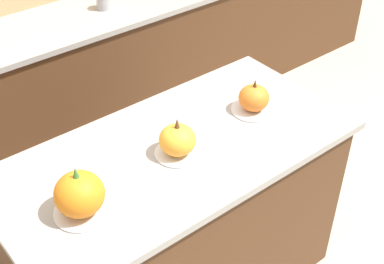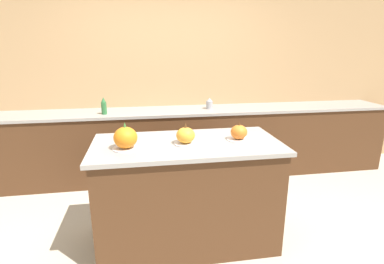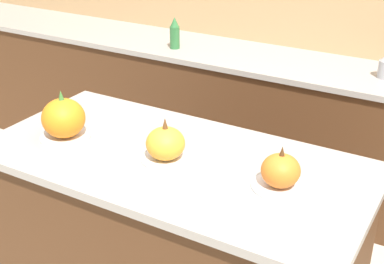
% 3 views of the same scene
% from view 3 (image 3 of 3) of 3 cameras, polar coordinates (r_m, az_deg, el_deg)
% --- Properties ---
extents(wall_back, '(8.00, 0.06, 2.50)m').
position_cam_3_polar(wall_back, '(3.61, 13.54, 13.40)').
color(wall_back, tan).
rests_on(wall_back, ground_plane).
extents(kitchen_island, '(1.59, 0.78, 0.95)m').
position_cam_3_polar(kitchen_island, '(2.42, -1.81, -12.64)').
color(kitchen_island, '#4C2D19').
rests_on(kitchen_island, ground_plane).
extents(back_counter, '(6.00, 0.60, 0.93)m').
position_cam_3_polar(back_counter, '(3.55, 10.62, 0.10)').
color(back_counter, '#4C2D19').
rests_on(back_counter, ground_plane).
extents(pumpkin_cake_left, '(0.22, 0.22, 0.22)m').
position_cam_3_polar(pumpkin_cake_left, '(2.34, -13.54, 1.35)').
color(pumpkin_cake_left, silver).
rests_on(pumpkin_cake_left, kitchen_island).
extents(pumpkin_cake_center, '(0.20, 0.20, 0.18)m').
position_cam_3_polar(pumpkin_cake_center, '(2.11, -2.84, -1.35)').
color(pumpkin_cake_center, silver).
rests_on(pumpkin_cake_center, kitchen_island).
extents(pumpkin_cake_right, '(0.21, 0.21, 0.17)m').
position_cam_3_polar(pumpkin_cake_right, '(1.95, 9.37, -4.32)').
color(pumpkin_cake_right, silver).
rests_on(pumpkin_cake_right, kitchen_island).
extents(bottle_tall, '(0.07, 0.07, 0.21)m').
position_cam_3_polar(bottle_tall, '(3.60, -1.86, 10.46)').
color(bottle_tall, '#2D6B38').
rests_on(bottle_tall, back_counter).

